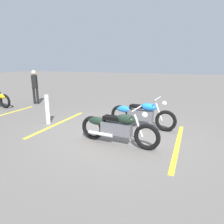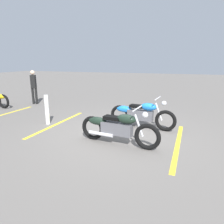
% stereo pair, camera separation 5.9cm
% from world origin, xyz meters
% --- Properties ---
extents(ground_plane, '(60.00, 60.00, 0.00)m').
position_xyz_m(ground_plane, '(0.00, 0.00, 0.00)').
color(ground_plane, '#66605B').
extents(motorcycle_bright_foreground, '(2.23, 0.62, 1.04)m').
position_xyz_m(motorcycle_bright_foreground, '(-0.49, -0.79, 0.46)').
color(motorcycle_bright_foreground, black).
rests_on(motorcycle_bright_foreground, ground).
extents(motorcycle_dark_foreground, '(2.23, 0.62, 1.04)m').
position_xyz_m(motorcycle_dark_foreground, '(-0.19, 0.78, 0.46)').
color(motorcycle_dark_foreground, black).
rests_on(motorcycle_dark_foreground, ground).
extents(bystander_near_row, '(0.28, 0.25, 1.68)m').
position_xyz_m(bystander_near_row, '(5.29, -2.70, 0.94)').
color(bystander_near_row, black).
rests_on(bystander_near_row, ground).
extents(bollard_post, '(0.14, 0.14, 1.02)m').
position_xyz_m(bollard_post, '(2.60, -0.08, 0.51)').
color(bollard_post, white).
rests_on(bollard_post, ground).
extents(parking_stripe_near, '(0.23, 3.20, 0.01)m').
position_xyz_m(parking_stripe_near, '(-1.74, 0.28, 0.00)').
color(parking_stripe_near, yellow).
rests_on(parking_stripe_near, ground).
extents(parking_stripe_mid, '(0.23, 3.20, 0.01)m').
position_xyz_m(parking_stripe_mid, '(2.30, -0.23, 0.00)').
color(parking_stripe_mid, yellow).
rests_on(parking_stripe_mid, ground).
extents(parking_stripe_far, '(0.23, 3.20, 0.01)m').
position_xyz_m(parking_stripe_far, '(5.11, -0.48, 0.00)').
color(parking_stripe_far, yellow).
rests_on(parking_stripe_far, ground).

